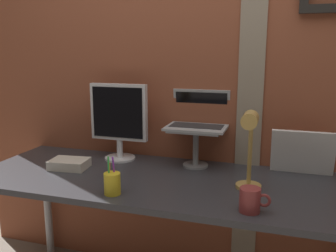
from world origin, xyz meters
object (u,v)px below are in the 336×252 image
laptop (199,117)px  desk_lamp (250,142)px  coffee_mug (251,200)px  monitor (119,117)px  whiteboard_panel (302,153)px  pen_cup (112,183)px

laptop → desk_lamp: size_ratio=0.86×
laptop → coffee_mug: size_ratio=2.63×
monitor → whiteboard_panel: bearing=1.8°
desk_lamp → coffee_mug: 0.28m
whiteboard_panel → coffee_mug: 0.58m
pen_cup → coffee_mug: 0.61m
pen_cup → coffee_mug: size_ratio=1.40×
monitor → pen_cup: (0.19, -0.50, -0.20)m
desk_lamp → pen_cup: desk_lamp is taller
whiteboard_panel → pen_cup: bearing=-147.2°
pen_cup → coffee_mug: bearing=-0.0°
monitor → coffee_mug: size_ratio=3.59×
monitor → coffee_mug: 0.96m
laptop → desk_lamp: bearing=-48.7°
whiteboard_panel → pen_cup: 0.98m
coffee_mug → laptop: bearing=121.3°
laptop → coffee_mug: bearing=-58.7°
desk_lamp → pen_cup: 0.64m
whiteboard_panel → coffee_mug: size_ratio=2.52×
pen_cup → laptop: bearing=64.5°
laptop → pen_cup: size_ratio=1.88×
whiteboard_panel → pen_cup: (-0.82, -0.53, -0.07)m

